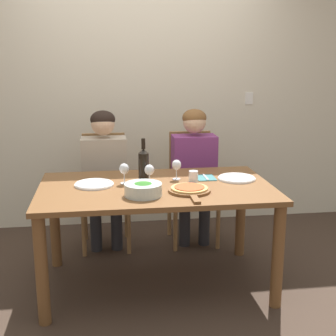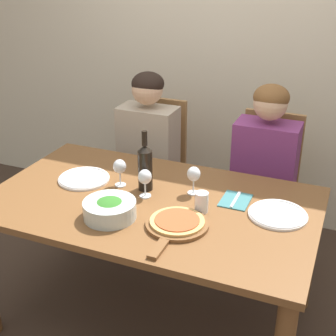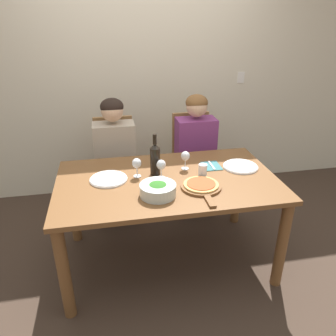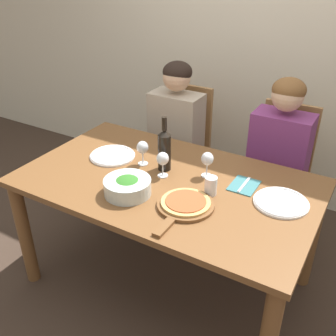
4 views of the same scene
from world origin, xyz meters
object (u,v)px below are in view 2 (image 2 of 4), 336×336
(broccoli_bowl, at_px, (110,209))
(wine_glass_centre, at_px, (145,178))
(person_man, at_px, (264,164))
(wine_bottle, at_px, (145,166))
(dinner_plate_left, at_px, (84,178))
(pizza_on_board, at_px, (176,224))
(wine_glass_left, at_px, (120,168))
(fork_on_napkin, at_px, (236,200))
(water_tumbler, at_px, (202,202))
(chair_left, at_px, (155,167))
(chair_right, at_px, (265,187))
(dinner_plate_right, at_px, (278,214))
(person_woman, at_px, (147,145))
(wine_glass_right, at_px, (194,175))

(broccoli_bowl, relative_size, wine_glass_centre, 1.67)
(person_man, bearing_deg, wine_bottle, -128.48)
(dinner_plate_left, bearing_deg, pizza_on_board, -21.25)
(wine_glass_left, height_order, fork_on_napkin, wine_glass_left)
(wine_glass_centre, bearing_deg, water_tumbler, -6.02)
(broccoli_bowl, height_order, wine_glass_left, wine_glass_left)
(person_man, height_order, pizza_on_board, person_man)
(chair_left, distance_m, wine_glass_left, 0.85)
(wine_bottle, xyz_separation_m, pizza_on_board, (0.29, -0.28, -0.12))
(chair_right, bearing_deg, wine_bottle, -123.79)
(dinner_plate_left, relative_size, fork_on_napkin, 1.56)
(wine_glass_centre, xyz_separation_m, water_tumbler, (0.31, -0.03, -0.05))
(broccoli_bowl, distance_m, dinner_plate_right, 0.80)
(person_woman, bearing_deg, person_man, 0.00)
(dinner_plate_left, bearing_deg, chair_left, 84.41)
(water_tumbler, relative_size, fork_on_napkin, 0.57)
(wine_bottle, relative_size, fork_on_napkin, 1.82)
(dinner_plate_left, xyz_separation_m, water_tumbler, (0.71, -0.08, 0.04))
(wine_glass_centre, xyz_separation_m, fork_on_napkin, (0.44, 0.13, -0.10))
(person_man, distance_m, wine_glass_centre, 0.86)
(wine_glass_centre, relative_size, water_tumbler, 1.48)
(dinner_plate_right, distance_m, wine_glass_left, 0.85)
(chair_right, relative_size, wine_bottle, 3.03)
(person_woman, relative_size, pizza_on_board, 2.83)
(dinner_plate_right, distance_m, pizza_on_board, 0.49)
(water_tumbler, bearing_deg, pizza_on_board, -108.76)
(wine_bottle, distance_m, fork_on_napkin, 0.50)
(chair_left, bearing_deg, water_tumbler, -53.63)
(dinner_plate_right, bearing_deg, person_man, 107.12)
(person_man, bearing_deg, chair_left, 171.42)
(water_tumbler, height_order, fork_on_napkin, water_tumbler)
(dinner_plate_left, height_order, wine_glass_right, wine_glass_right)
(fork_on_napkin, bearing_deg, dinner_plate_left, -173.91)
(broccoli_bowl, distance_m, wine_glass_centre, 0.27)
(fork_on_napkin, bearing_deg, wine_glass_right, -178.17)
(person_woman, distance_m, broccoli_bowl, 0.99)
(broccoli_bowl, bearing_deg, pizza_on_board, 7.40)
(dinner_plate_right, height_order, fork_on_napkin, dinner_plate_right)
(wine_glass_centre, bearing_deg, wine_glass_right, 30.09)
(dinner_plate_right, xyz_separation_m, water_tumbler, (-0.35, -0.10, 0.04))
(person_man, xyz_separation_m, dinner_plate_right, (0.20, -0.64, 0.04))
(wine_bottle, bearing_deg, pizza_on_board, -44.59)
(person_man, height_order, wine_glass_right, person_man)
(dinner_plate_right, distance_m, water_tumbler, 0.37)
(person_woman, distance_m, wine_glass_right, 0.80)
(chair_left, xyz_separation_m, water_tumbler, (0.63, -0.86, 0.29))
(pizza_on_board, xyz_separation_m, fork_on_napkin, (0.19, 0.34, -0.01))
(broccoli_bowl, bearing_deg, person_woman, 104.68)
(dinner_plate_left, distance_m, fork_on_napkin, 0.84)
(wine_bottle, bearing_deg, broccoli_bowl, -95.74)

